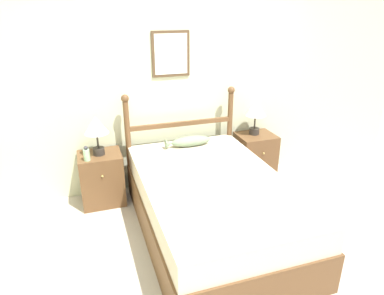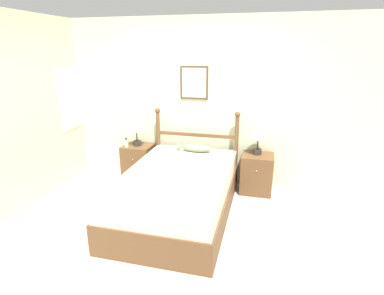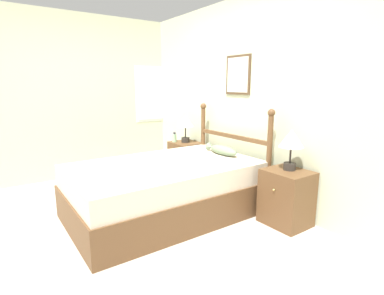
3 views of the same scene
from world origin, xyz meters
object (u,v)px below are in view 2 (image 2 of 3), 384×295
at_px(nightstand_right, 257,174).
at_px(bottle, 126,143).
at_px(nightstand_left, 139,162).
at_px(table_lamp_left, 136,127).
at_px(bed, 178,194).
at_px(fish_pillow, 195,148).
at_px(table_lamp_right, 258,134).

height_order(nightstand_right, bottle, bottle).
distance_m(nightstand_left, table_lamp_left, 0.61).
xyz_separation_m(bed, fish_pillow, (0.03, 0.82, 0.36)).
relative_size(nightstand_right, table_lamp_right, 1.38).
bearing_deg(bed, nightstand_left, 135.82).
relative_size(nightstand_left, table_lamp_left, 1.38).
xyz_separation_m(nightstand_left, nightstand_right, (1.92, 0.00, 0.00)).
relative_size(nightstand_right, fish_pillow, 1.11).
bearing_deg(bed, bottle, 143.54).
bearing_deg(nightstand_right, bed, -135.82).
height_order(table_lamp_left, fish_pillow, table_lamp_left).
xyz_separation_m(nightstand_left, table_lamp_right, (1.90, 0.04, 0.61)).
relative_size(table_lamp_left, bottle, 2.66).
bearing_deg(table_lamp_right, bed, -134.27).
relative_size(bed, nightstand_right, 3.53).
bearing_deg(fish_pillow, table_lamp_right, 9.42).
bearing_deg(nightstand_right, table_lamp_right, 111.48).
distance_m(bed, nightstand_right, 1.34).
distance_m(nightstand_right, table_lamp_right, 0.61).
bearing_deg(table_lamp_right, bottle, -175.39).
height_order(table_lamp_left, table_lamp_right, same).
bearing_deg(table_lamp_right, fish_pillow, -170.58).
bearing_deg(table_lamp_right, nightstand_right, -68.52).
height_order(nightstand_left, table_lamp_left, table_lamp_left).
distance_m(table_lamp_left, bottle, 0.30).
xyz_separation_m(table_lamp_left, table_lamp_right, (1.90, 0.04, 0.00)).
height_order(bed, table_lamp_right, table_lamp_right).
xyz_separation_m(table_lamp_left, bottle, (-0.13, -0.12, -0.24)).
bearing_deg(bottle, bed, -36.46).
xyz_separation_m(bed, nightstand_left, (-0.96, 0.93, -0.00)).
height_order(bed, bottle, bottle).
relative_size(bed, fish_pillow, 3.93).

